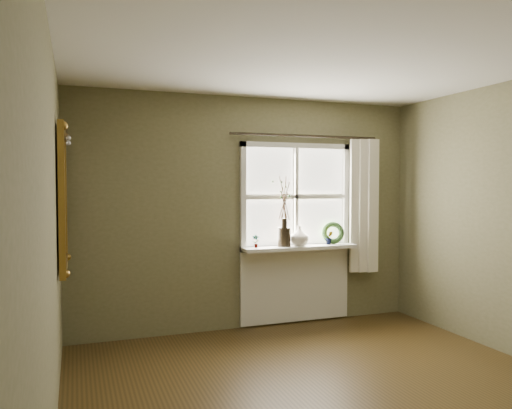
{
  "coord_description": "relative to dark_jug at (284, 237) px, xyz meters",
  "views": [
    {
      "loc": [
        -1.86,
        -3.05,
        1.62
      ],
      "look_at": [
        -0.19,
        1.55,
        1.42
      ],
      "focal_mm": 35.0,
      "sensor_mm": 36.0,
      "label": 1
    }
  ],
  "objects": [
    {
      "name": "ceiling",
      "position": [
        -0.36,
        -2.12,
        1.57
      ],
      "size": [
        4.5,
        4.5,
        0.0
      ],
      "primitive_type": "plane",
      "color": "silver",
      "rests_on": "ground"
    },
    {
      "name": "wall_back",
      "position": [
        -0.36,
        0.18,
        0.27
      ],
      "size": [
        4.0,
        0.1,
        2.6
      ],
      "primitive_type": "cube",
      "color": "#696545",
      "rests_on": "ground"
    },
    {
      "name": "wall_left",
      "position": [
        -2.41,
        -2.12,
        0.27
      ],
      "size": [
        0.1,
        4.5,
        2.6
      ],
      "primitive_type": "cube",
      "color": "#696545",
      "rests_on": "ground"
    },
    {
      "name": "window_frame",
      "position": [
        0.19,
        0.11,
        0.45
      ],
      "size": [
        1.36,
        0.06,
        1.24
      ],
      "color": "white",
      "rests_on": "wall_back"
    },
    {
      "name": "window_sill",
      "position": [
        0.19,
        0.0,
        -0.13
      ],
      "size": [
        1.36,
        0.26,
        0.04
      ],
      "primitive_type": "cube",
      "color": "white",
      "rests_on": "wall_back"
    },
    {
      "name": "window_apron",
      "position": [
        0.19,
        0.11,
        -0.57
      ],
      "size": [
        1.36,
        0.04,
        0.88
      ],
      "primitive_type": "cube",
      "color": "white",
      "rests_on": "ground"
    },
    {
      "name": "dark_jug",
      "position": [
        0.0,
        0.0,
        0.0
      ],
      "size": [
        0.18,
        0.18,
        0.22
      ],
      "primitive_type": "cylinder",
      "rotation": [
        0.0,
        0.0,
        0.21
      ],
      "color": "black",
      "rests_on": "window_sill"
    },
    {
      "name": "cream_vase",
      "position": [
        0.19,
        0.0,
        0.0
      ],
      "size": [
        0.25,
        0.25,
        0.23
      ],
      "primitive_type": "imported",
      "rotation": [
        0.0,
        0.0,
        0.19
      ],
      "color": "beige",
      "rests_on": "window_sill"
    },
    {
      "name": "wreath",
      "position": [
        0.64,
        0.04,
        -0.01
      ],
      "size": [
        0.29,
        0.21,
        0.27
      ],
      "primitive_type": "torus",
      "rotation": [
        1.36,
        0.0,
        -0.36
      ],
      "color": "#2A4A21",
      "rests_on": "window_sill"
    },
    {
      "name": "potted_plant_left",
      "position": [
        -0.34,
        0.0,
        -0.04
      ],
      "size": [
        0.09,
        0.08,
        0.15
      ],
      "primitive_type": "imported",
      "rotation": [
        0.0,
        0.0,
        -0.38
      ],
      "color": "#2A4A21",
      "rests_on": "window_sill"
    },
    {
      "name": "potted_plant_right",
      "position": [
        0.57,
        0.0,
        -0.03
      ],
      "size": [
        0.1,
        0.09,
        0.16
      ],
      "primitive_type": "imported",
      "rotation": [
        0.0,
        0.0,
        -0.23
      ],
      "color": "#2A4A21",
      "rests_on": "window_sill"
    },
    {
      "name": "curtain",
      "position": [
        1.03,
        0.01,
        0.34
      ],
      "size": [
        0.36,
        0.12,
        1.59
      ],
      "primitive_type": "cube",
      "color": "silver",
      "rests_on": "wall_back"
    },
    {
      "name": "curtain_rod",
      "position": [
        0.29,
        0.05,
        1.15
      ],
      "size": [
        1.84,
        0.03,
        0.03
      ],
      "primitive_type": "cylinder",
      "rotation": [
        0.0,
        1.57,
        0.0
      ],
      "color": "black",
      "rests_on": "wall_back"
    },
    {
      "name": "gilt_mirror",
      "position": [
        -2.32,
        -0.53,
        0.47
      ],
      "size": [
        0.1,
        1.05,
        1.25
      ],
      "color": "white",
      "rests_on": "wall_left"
    }
  ]
}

